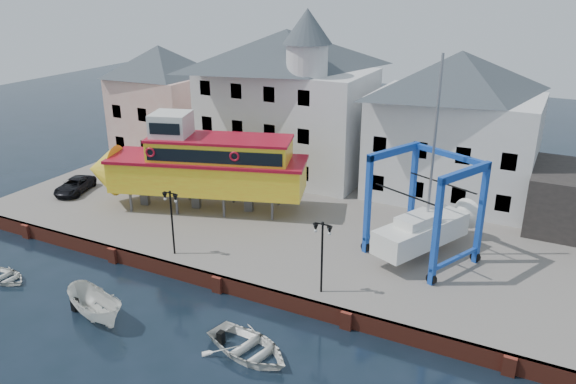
% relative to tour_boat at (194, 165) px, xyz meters
% --- Properties ---
extents(ground, '(140.00, 140.00, 0.00)m').
position_rel_tour_boat_xyz_m(ground, '(7.16, -7.99, -4.37)').
color(ground, black).
rests_on(ground, ground).
extents(hardstanding, '(44.00, 22.00, 1.00)m').
position_rel_tour_boat_xyz_m(hardstanding, '(7.16, 3.01, -3.87)').
color(hardstanding, slate).
rests_on(hardstanding, ground).
extents(quay_wall, '(44.00, 0.47, 1.00)m').
position_rel_tour_boat_xyz_m(quay_wall, '(7.16, -7.89, -3.87)').
color(quay_wall, maroon).
rests_on(quay_wall, ground).
extents(building_pink, '(8.00, 7.00, 10.30)m').
position_rel_tour_boat_xyz_m(building_pink, '(-10.84, 10.00, 1.78)').
color(building_pink, '#D99D91').
rests_on(building_pink, hardstanding).
extents(building_white_main, '(14.00, 8.30, 14.00)m').
position_rel_tour_boat_xyz_m(building_white_main, '(2.29, 10.40, 2.97)').
color(building_white_main, silver).
rests_on(building_white_main, hardstanding).
extents(building_white_right, '(12.00, 8.00, 11.20)m').
position_rel_tour_boat_xyz_m(building_white_right, '(16.16, 11.00, 2.22)').
color(building_white_right, silver).
rests_on(building_white_right, hardstanding).
extents(lamp_post_left, '(1.12, 0.32, 4.20)m').
position_rel_tour_boat_xyz_m(lamp_post_left, '(3.16, -6.79, -0.20)').
color(lamp_post_left, black).
rests_on(lamp_post_left, hardstanding).
extents(lamp_post_right, '(1.12, 0.32, 4.20)m').
position_rel_tour_boat_xyz_m(lamp_post_right, '(13.16, -6.79, -0.20)').
color(lamp_post_right, black).
rests_on(lamp_post_right, hardstanding).
extents(tour_boat, '(16.82, 8.81, 7.15)m').
position_rel_tour_boat_xyz_m(tour_boat, '(0.00, 0.00, 0.00)').
color(tour_boat, '#59595E').
rests_on(tour_boat, hardstanding).
extents(travel_lift, '(7.05, 8.27, 12.29)m').
position_rel_tour_boat_xyz_m(travel_lift, '(17.19, 0.41, -1.31)').
color(travel_lift, '#1548A3').
rests_on(travel_lift, hardstanding).
extents(van, '(3.02, 4.47, 1.14)m').
position_rel_tour_boat_xyz_m(van, '(-10.56, -1.83, -2.80)').
color(van, black).
rests_on(van, hardstanding).
extents(motorboat_a, '(4.88, 3.00, 1.77)m').
position_rel_tour_boat_xyz_m(motorboat_a, '(2.91, -13.25, -4.37)').
color(motorboat_a, white).
rests_on(motorboat_a, ground).
extents(motorboat_b, '(5.41, 4.44, 0.98)m').
position_rel_tour_boat_xyz_m(motorboat_b, '(11.71, -12.17, -4.37)').
color(motorboat_b, white).
rests_on(motorboat_b, ground).
extents(motorboat_d, '(3.40, 2.50, 0.68)m').
position_rel_tour_boat_xyz_m(motorboat_d, '(-5.13, -12.76, -4.37)').
color(motorboat_d, white).
rests_on(motorboat_d, ground).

